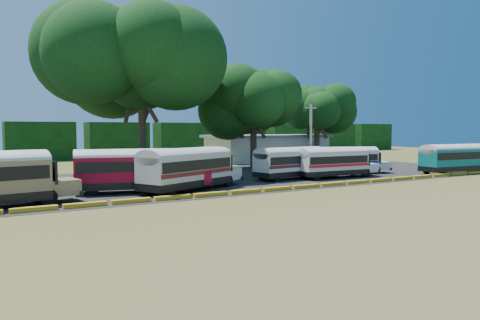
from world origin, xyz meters
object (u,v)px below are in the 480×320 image
bus_red (135,167)px  bus_teal (455,157)px  tree_west (141,57)px  bus_cream_west (188,166)px  bus_white_red (334,161)px

bus_red → bus_teal: bearing=8.1°
bus_teal → tree_west: bearing=156.4°
bus_cream_west → bus_white_red: size_ratio=1.13×
bus_teal → bus_red: bearing=179.0°
bus_red → bus_white_red: size_ratio=1.13×
bus_white_red → tree_west: 22.70m
bus_cream_west → tree_west: bearing=60.6°
bus_red → bus_white_red: bus_red is taller
bus_white_red → bus_red: bearing=-178.3°
bus_red → bus_teal: 35.37m
bus_white_red → bus_cream_west: bearing=-173.8°
bus_red → bus_teal: size_ratio=1.06×
bus_red → bus_white_red: bearing=13.6°
bus_teal → bus_white_red: bearing=171.5°
bus_red → bus_white_red: 20.54m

